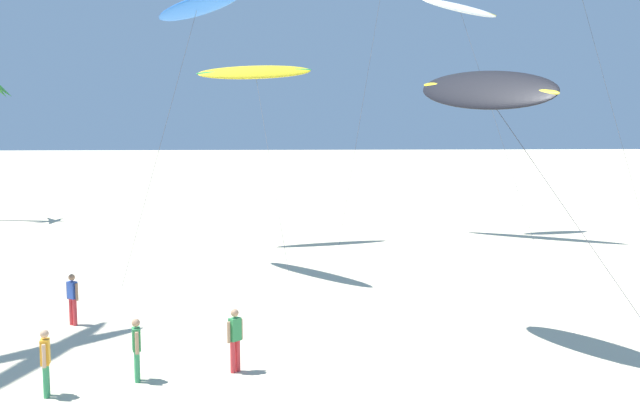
{
  "coord_description": "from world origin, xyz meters",
  "views": [
    {
      "loc": [
        0.82,
        0.07,
        6.66
      ],
      "look_at": [
        1.8,
        20.59,
        4.19
      ],
      "focal_mm": 41.64,
      "sensor_mm": 36.0,
      "label": 1
    }
  ],
  "objects_px": {
    "person_near_left": "(72,297)",
    "flying_kite_6": "(197,7)",
    "flying_kite_0": "(255,72)",
    "person_foreground_walker": "(137,347)",
    "flying_kite_7": "(485,90)",
    "flying_kite_4": "(460,8)",
    "person_far_watcher": "(235,338)",
    "person_near_right": "(45,360)"
  },
  "relations": [
    {
      "from": "flying_kite_6",
      "to": "person_foreground_walker",
      "type": "bearing_deg",
      "value": -90.65
    },
    {
      "from": "flying_kite_7",
      "to": "person_near_left",
      "type": "bearing_deg",
      "value": 168.63
    },
    {
      "from": "flying_kite_6",
      "to": "person_near_left",
      "type": "xyz_separation_m",
      "value": [
        -3.21,
        -8.21,
        -10.28
      ]
    },
    {
      "from": "person_foreground_walker",
      "to": "person_near_right",
      "type": "xyz_separation_m",
      "value": [
        -1.96,
        -0.95,
        0.01
      ]
    },
    {
      "from": "flying_kite_0",
      "to": "person_near_right",
      "type": "distance_m",
      "value": 23.57
    },
    {
      "from": "person_near_left",
      "to": "flying_kite_4",
      "type": "bearing_deg",
      "value": 48.6
    },
    {
      "from": "person_far_watcher",
      "to": "person_foreground_walker",
      "type": "bearing_deg",
      "value": -166.63
    },
    {
      "from": "flying_kite_6",
      "to": "person_near_right",
      "type": "bearing_deg",
      "value": -98.35
    },
    {
      "from": "flying_kite_0",
      "to": "flying_kite_6",
      "type": "bearing_deg",
      "value": -105.96
    },
    {
      "from": "flying_kite_7",
      "to": "person_foreground_walker",
      "type": "xyz_separation_m",
      "value": [
        -9.45,
        -2.72,
        -6.53
      ]
    },
    {
      "from": "person_foreground_walker",
      "to": "flying_kite_4",
      "type": "bearing_deg",
      "value": 60.53
    },
    {
      "from": "flying_kite_4",
      "to": "person_near_left",
      "type": "relative_size",
      "value": 8.12
    },
    {
      "from": "flying_kite_6",
      "to": "flying_kite_7",
      "type": "relative_size",
      "value": 1.38
    },
    {
      "from": "flying_kite_0",
      "to": "flying_kite_7",
      "type": "bearing_deg",
      "value": -68.31
    },
    {
      "from": "flying_kite_6",
      "to": "person_near_right",
      "type": "relative_size",
      "value": 7.11
    },
    {
      "from": "flying_kite_6",
      "to": "flying_kite_7",
      "type": "distance_m",
      "value": 14.69
    },
    {
      "from": "flying_kite_4",
      "to": "person_far_watcher",
      "type": "bearing_deg",
      "value": -115.45
    },
    {
      "from": "person_foreground_walker",
      "to": "person_near_left",
      "type": "distance_m",
      "value": 6.06
    },
    {
      "from": "flying_kite_4",
      "to": "flying_kite_6",
      "type": "relative_size",
      "value": 1.15
    },
    {
      "from": "flying_kite_7",
      "to": "flying_kite_6",
      "type": "bearing_deg",
      "value": 130.92
    },
    {
      "from": "flying_kite_6",
      "to": "person_near_left",
      "type": "bearing_deg",
      "value": -111.35
    },
    {
      "from": "person_far_watcher",
      "to": "flying_kite_4",
      "type": "bearing_deg",
      "value": 64.55
    },
    {
      "from": "person_near_right",
      "to": "person_foreground_walker",
      "type": "bearing_deg",
      "value": 25.78
    },
    {
      "from": "flying_kite_0",
      "to": "flying_kite_4",
      "type": "distance_m",
      "value": 12.53
    },
    {
      "from": "person_near_left",
      "to": "flying_kite_6",
      "type": "bearing_deg",
      "value": 68.65
    },
    {
      "from": "flying_kite_0",
      "to": "person_near_right",
      "type": "relative_size",
      "value": 5.93
    },
    {
      "from": "flying_kite_4",
      "to": "flying_kite_6",
      "type": "height_order",
      "value": "flying_kite_4"
    },
    {
      "from": "flying_kite_4",
      "to": "flying_kite_6",
      "type": "bearing_deg",
      "value": -141.45
    },
    {
      "from": "flying_kite_7",
      "to": "person_far_watcher",
      "type": "height_order",
      "value": "flying_kite_7"
    },
    {
      "from": "flying_kite_7",
      "to": "person_near_left",
      "type": "relative_size",
      "value": 5.09
    },
    {
      "from": "flying_kite_4",
      "to": "flying_kite_7",
      "type": "xyz_separation_m",
      "value": [
        -4.24,
        -21.52,
        -5.34
      ]
    },
    {
      "from": "flying_kite_0",
      "to": "person_foreground_walker",
      "type": "bearing_deg",
      "value": -96.19
    },
    {
      "from": "flying_kite_0",
      "to": "person_far_watcher",
      "type": "distance_m",
      "value": 21.76
    },
    {
      "from": "person_near_right",
      "to": "person_near_left",
      "type": "bearing_deg",
      "value": 100.06
    },
    {
      "from": "flying_kite_7",
      "to": "person_far_watcher",
      "type": "bearing_deg",
      "value": -163.03
    },
    {
      "from": "flying_kite_0",
      "to": "person_foreground_walker",
      "type": "distance_m",
      "value": 22.43
    },
    {
      "from": "person_near_right",
      "to": "person_far_watcher",
      "type": "bearing_deg",
      "value": 19.14
    },
    {
      "from": "person_near_right",
      "to": "person_far_watcher",
      "type": "xyz_separation_m",
      "value": [
        4.39,
        1.52,
        0.02
      ]
    },
    {
      "from": "flying_kite_0",
      "to": "person_near_left",
      "type": "distance_m",
      "value": 18.31
    },
    {
      "from": "flying_kite_0",
      "to": "flying_kite_6",
      "type": "relative_size",
      "value": 0.83
    },
    {
      "from": "person_near_left",
      "to": "person_far_watcher",
      "type": "distance_m",
      "value": 7.2
    },
    {
      "from": "flying_kite_4",
      "to": "person_far_watcher",
      "type": "height_order",
      "value": "flying_kite_4"
    }
  ]
}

